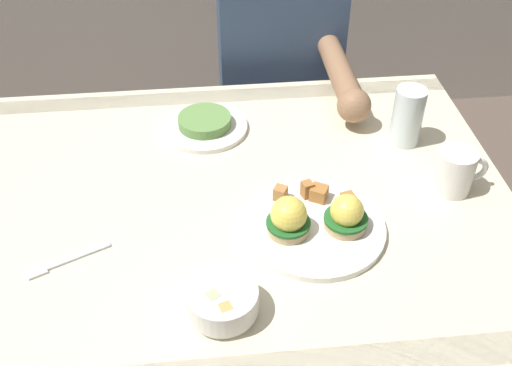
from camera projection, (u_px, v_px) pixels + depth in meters
dining_table at (224, 237)px, 1.30m from camera, size 1.20×0.90×0.74m
eggs_benedict_plate at (315, 221)px, 1.15m from camera, size 0.27×0.27×0.09m
fruit_bowl at (222, 302)px, 1.00m from camera, size 0.12×0.12×0.06m
coffee_mug at (456, 170)px, 1.23m from camera, size 0.11×0.08×0.09m
fork at (64, 262)px, 1.10m from camera, size 0.15×0.08×0.00m
water_glass_near at (407, 120)px, 1.35m from camera, size 0.07×0.07×0.14m
side_plate at (205, 125)px, 1.42m from camera, size 0.20×0.20×0.04m
diner_person at (281, 82)px, 1.76m from camera, size 0.34×0.54×1.14m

